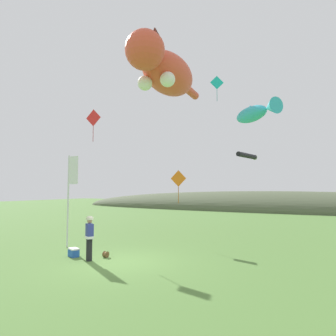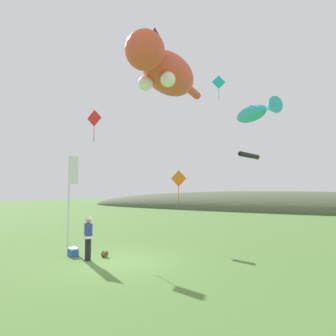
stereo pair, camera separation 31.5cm
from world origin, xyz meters
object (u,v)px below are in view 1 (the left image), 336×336
kite_fish_windsock (255,113)px  kite_tube_streamer (247,156)px  kite_spool (106,254)px  kite_diamond_orange (178,179)px  festival_attendant (89,237)px  kite_giant_cat (164,71)px  kite_diamond_teal (217,83)px  festival_banner_pole (70,187)px  picnic_cooler (74,252)px  kite_diamond_red (93,118)px

kite_fish_windsock → kite_tube_streamer: 8.66m
kite_fish_windsock → kite_spool: bearing=-140.4°
kite_spool → kite_diamond_orange: size_ratio=0.14×
festival_attendant → kite_giant_cat: 10.92m
kite_tube_streamer → kite_diamond_orange: bearing=-102.6°
kite_tube_streamer → kite_diamond_teal: kite_diamond_teal is taller
festival_banner_pole → kite_tube_streamer: bearing=63.1°
kite_spool → kite_fish_windsock: (5.37, 4.44, 6.43)m
kite_giant_cat → picnic_cooler: bearing=-101.1°
kite_spool → kite_diamond_teal: kite_diamond_teal is taller
picnic_cooler → kite_diamond_orange: 6.54m
picnic_cooler → kite_diamond_red: kite_diamond_red is taller
festival_banner_pole → kite_fish_windsock: size_ratio=1.71×
festival_banner_pole → kite_fish_windsock: kite_fish_windsock is taller
kite_fish_windsock → kite_diamond_orange: kite_fish_windsock is taller
festival_banner_pole → kite_diamond_red: size_ratio=2.42×
festival_banner_pole → kite_diamond_orange: festival_banner_pole is taller
picnic_cooler → kite_giant_cat: kite_giant_cat is taller
kite_diamond_red → picnic_cooler: bearing=-57.4°
picnic_cooler → kite_diamond_red: 7.95m
kite_giant_cat → festival_banner_pole: bearing=-122.7°
picnic_cooler → kite_diamond_teal: size_ratio=0.30×
kite_diamond_red → festival_attendant: bearing=-48.2°
kite_diamond_red → kite_diamond_orange: size_ratio=1.05×
festival_attendant → festival_banner_pole: bearing=150.1°
festival_attendant → kite_spool: festival_attendant is taller
kite_spool → picnic_cooler: bearing=-157.6°
kite_tube_streamer → kite_diamond_orange: 8.54m
kite_spool → kite_diamond_orange: bearing=75.8°
kite_diamond_teal → kite_fish_windsock: bearing=-57.0°
kite_diamond_teal → kite_diamond_red: 9.86m
festival_banner_pole → kite_tube_streamer: (6.00, 11.84, 2.41)m
festival_attendant → picnic_cooler: size_ratio=3.09×
kite_tube_streamer → kite_diamond_orange: size_ratio=1.69×
festival_attendant → kite_diamond_orange: bearing=75.8°
kite_tube_streamer → kite_diamond_orange: kite_tube_streamer is taller
picnic_cooler → kite_giant_cat: size_ratio=0.06×
kite_spool → kite_diamond_red: size_ratio=0.14×
festival_banner_pole → picnic_cooler: bearing=-38.6°
kite_giant_cat → kite_fish_windsock: bearing=-9.1°
kite_fish_windsock → kite_diamond_red: kite_diamond_red is taller
kite_fish_windsock → kite_diamond_teal: (-4.05, 6.23, 4.16)m
kite_spool → kite_diamond_teal: 15.09m
festival_attendant → kite_fish_windsock: kite_fish_windsock is taller
festival_banner_pole → kite_spool: bearing=-15.5°
kite_tube_streamer → kite_diamond_teal: (-1.65, -2.01, 5.30)m
kite_spool → kite_diamond_orange: (1.16, 4.57, 3.30)m
picnic_cooler → kite_fish_windsock: 10.49m
festival_banner_pole → kite_giant_cat: (2.87, 4.48, 7.00)m
kite_spool → kite_diamond_teal: bearing=82.9°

